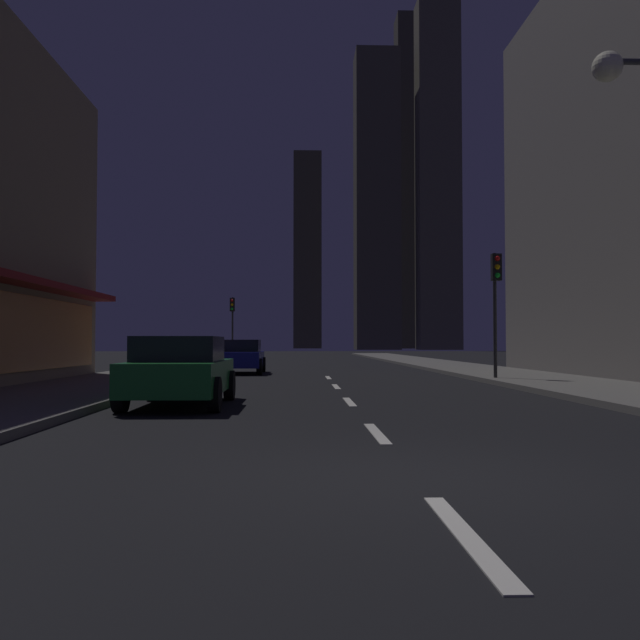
% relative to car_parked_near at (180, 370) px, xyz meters
% --- Properties ---
extents(ground_plane, '(78.00, 136.00, 0.10)m').
position_rel_car_parked_near_xyz_m(ground_plane, '(3.60, 24.39, -0.79)').
color(ground_plane, black).
extents(sidewalk_right, '(4.00, 76.00, 0.15)m').
position_rel_car_parked_near_xyz_m(sidewalk_right, '(10.60, 24.39, -0.67)').
color(sidewalk_right, '#605E59').
rests_on(sidewalk_right, ground).
extents(sidewalk_left, '(4.00, 76.00, 0.15)m').
position_rel_car_parked_near_xyz_m(sidewalk_left, '(-3.40, 24.39, -0.67)').
color(sidewalk_left, '#605E59').
rests_on(sidewalk_left, ground).
extents(lane_marking_center, '(0.16, 23.00, 0.01)m').
position_rel_car_parked_near_xyz_m(lane_marking_center, '(3.60, 0.79, -0.73)').
color(lane_marking_center, silver).
rests_on(lane_marking_center, ground).
extents(skyscraper_distant_tall, '(6.63, 7.70, 46.80)m').
position_rel_car_parked_near_xyz_m(skyscraper_distant_tall, '(4.70, 147.55, 22.66)').
color(skyscraper_distant_tall, '#464335').
rests_on(skyscraper_distant_tall, ground).
extents(skyscraper_distant_mid, '(8.52, 7.75, 58.32)m').
position_rel_car_parked_near_xyz_m(skyscraper_distant_mid, '(17.85, 116.62, 28.42)').
color(skyscraper_distant_mid, '#4D493A').
rests_on(skyscraper_distant_mid, ground).
extents(skyscraper_distant_short, '(5.82, 7.09, 79.37)m').
position_rel_car_parked_near_xyz_m(skyscraper_distant_short, '(28.76, 144.45, 38.94)').
color(skyscraper_distant_short, '#403D30').
rests_on(skyscraper_distant_short, ground).
extents(skyscraper_distant_slender, '(8.07, 5.96, 67.61)m').
position_rel_car_parked_near_xyz_m(skyscraper_distant_slender, '(29.45, 114.29, 33.06)').
color(skyscraper_distant_slender, '#5B5744').
rests_on(skyscraper_distant_slender, ground).
extents(car_parked_near, '(1.98, 4.24, 1.45)m').
position_rel_car_parked_near_xyz_m(car_parked_near, '(0.00, 0.00, 0.00)').
color(car_parked_near, '#1E722D').
rests_on(car_parked_near, ground).
extents(car_parked_far, '(1.98, 4.24, 1.45)m').
position_rel_car_parked_near_xyz_m(car_parked_far, '(0.00, 14.90, 0.00)').
color(car_parked_far, navy).
rests_on(car_parked_far, ground).
extents(fire_hydrant_far_left, '(0.42, 0.30, 0.65)m').
position_rel_car_parked_near_xyz_m(fire_hydrant_far_left, '(-2.30, 16.40, -0.29)').
color(fire_hydrant_far_left, red).
rests_on(fire_hydrant_far_left, sidewalk_left).
extents(traffic_light_near_right, '(0.32, 0.48, 4.20)m').
position_rel_car_parked_near_xyz_m(traffic_light_near_right, '(9.10, 8.19, 2.45)').
color(traffic_light_near_right, '#2D2D2D').
rests_on(traffic_light_near_right, sidewalk_right).
extents(traffic_light_far_left, '(0.32, 0.48, 4.20)m').
position_rel_car_parked_near_xyz_m(traffic_light_far_left, '(-1.90, 30.74, 2.45)').
color(traffic_light_far_left, '#2D2D2D').
rests_on(traffic_light_far_left, sidewalk_left).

